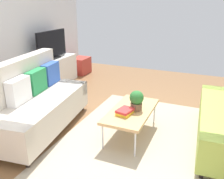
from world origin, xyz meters
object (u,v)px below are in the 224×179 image
(tv_console, at_px, (53,72))
(vase_0, at_px, (33,61))
(couch_beige, at_px, (35,102))
(tv, at_px, (52,45))
(bottle_0, at_px, (47,57))
(vase_1, at_px, (39,59))
(coffee_table, at_px, (131,111))
(storage_trunk, at_px, (81,66))
(potted_plant, at_px, (136,100))
(table_book_0, at_px, (125,113))

(tv_console, height_order, vase_0, vase_0)
(couch_beige, relative_size, tv, 1.99)
(tv, xyz_separation_m, bottle_0, (-0.24, -0.02, -0.23))
(vase_0, relative_size, vase_1, 0.95)
(coffee_table, relative_size, vase_0, 7.15)
(vase_1, bearing_deg, storage_trunk, -5.66)
(tv, bearing_deg, tv_console, 90.00)
(coffee_table, xyz_separation_m, potted_plant, (0.03, -0.06, 0.18))
(couch_beige, height_order, table_book_0, couch_beige)
(storage_trunk, xyz_separation_m, vase_0, (-1.68, 0.15, 0.50))
(coffee_table, relative_size, tv_console, 0.79)
(table_book_0, bearing_deg, tv, 55.43)
(potted_plant, relative_size, vase_1, 1.82)
(tv, relative_size, vase_1, 6.19)
(storage_trunk, xyz_separation_m, potted_plant, (-2.56, -2.42, 0.35))
(vase_1, bearing_deg, potted_plant, -112.08)
(table_book_0, bearing_deg, storage_trunk, 40.12)
(potted_plant, height_order, vase_0, vase_0)
(coffee_table, distance_m, vase_1, 2.75)
(tv_console, xyz_separation_m, potted_plant, (-1.46, -2.52, 0.25))
(tv_console, distance_m, table_book_0, 2.94)
(coffee_table, xyz_separation_m, bottle_0, (1.25, 2.42, 0.33))
(storage_trunk, bearing_deg, bottle_0, 177.44)
(coffee_table, xyz_separation_m, tv_console, (1.49, 2.46, -0.07))
(tv_console, bearing_deg, potted_plant, -120.02)
(tv_console, height_order, table_book_0, tv_console)
(couch_beige, bearing_deg, tv, -159.16)
(coffee_table, bearing_deg, vase_1, 66.87)
(potted_plant, xyz_separation_m, vase_0, (0.88, 2.57, 0.14))
(tv_console, distance_m, storage_trunk, 1.11)
(couch_beige, xyz_separation_m, bottle_0, (1.64, 1.00, 0.27))
(tv_console, distance_m, potted_plant, 2.93)
(vase_1, xyz_separation_m, bottle_0, (0.17, -0.09, 0.01))
(coffee_table, relative_size, vase_1, 6.81)
(couch_beige, bearing_deg, vase_0, -147.70)
(tv, bearing_deg, coffee_table, -121.35)
(table_book_0, height_order, bottle_0, bottle_0)
(couch_beige, distance_m, table_book_0, 1.41)
(tv_console, xyz_separation_m, vase_0, (-0.58, 0.05, 0.40))
(tv_console, relative_size, vase_0, 9.09)
(tv_console, distance_m, vase_1, 0.58)
(tv, distance_m, bottle_0, 0.33)
(bottle_0, bearing_deg, coffee_table, -117.24)
(tv, relative_size, bottle_0, 5.82)
(couch_beige, bearing_deg, potted_plant, 98.44)
(storage_trunk, bearing_deg, table_book_0, -139.88)
(coffee_table, distance_m, bottle_0, 2.74)
(storage_trunk, bearing_deg, couch_beige, -162.58)
(couch_beige, distance_m, potted_plant, 1.55)
(storage_trunk, relative_size, table_book_0, 2.17)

